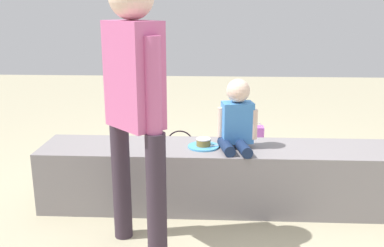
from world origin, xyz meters
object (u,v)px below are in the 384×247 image
(handbag_black_leather, at_px, (180,155))
(handbag_brown_canvas, at_px, (255,165))
(child_seated, at_px, (237,119))
(cake_plate, at_px, (204,144))
(water_bottle_near_gift, at_px, (322,166))
(gift_bag, at_px, (252,139))
(adult_standing, at_px, (135,93))

(handbag_black_leather, relative_size, handbag_brown_canvas, 1.03)
(child_seated, relative_size, handbag_black_leather, 1.40)
(cake_plate, bearing_deg, water_bottle_near_gift, 32.11)
(cake_plate, xyz_separation_m, handbag_brown_canvas, (0.42, 0.52, -0.35))
(water_bottle_near_gift, xyz_separation_m, handbag_brown_canvas, (-0.58, -0.11, 0.04))
(gift_bag, relative_size, water_bottle_near_gift, 1.64)
(cake_plate, xyz_separation_m, gift_bag, (0.46, 1.24, -0.34))
(child_seated, height_order, gift_bag, child_seated)
(water_bottle_near_gift, height_order, handbag_brown_canvas, handbag_brown_canvas)
(adult_standing, relative_size, gift_bag, 5.23)
(gift_bag, bearing_deg, handbag_brown_canvas, -92.94)
(gift_bag, relative_size, handbag_brown_canvas, 0.90)
(adult_standing, xyz_separation_m, handbag_brown_canvas, (0.79, 1.11, -0.83))
(cake_plate, distance_m, handbag_black_leather, 0.86)
(water_bottle_near_gift, distance_m, handbag_brown_canvas, 0.59)
(child_seated, height_order, handbag_black_leather, child_seated)
(water_bottle_near_gift, relative_size, handbag_black_leather, 0.53)
(child_seated, height_order, adult_standing, adult_standing)
(adult_standing, height_order, water_bottle_near_gift, adult_standing)
(adult_standing, xyz_separation_m, cake_plate, (0.37, 0.58, -0.48))
(handbag_brown_canvas, bearing_deg, adult_standing, -125.46)
(gift_bag, height_order, handbag_black_leather, handbag_black_leather)
(child_seated, bearing_deg, water_bottle_near_gift, 39.42)
(gift_bag, bearing_deg, adult_standing, -114.41)
(water_bottle_near_gift, bearing_deg, adult_standing, -138.51)
(cake_plate, xyz_separation_m, handbag_black_leather, (-0.23, 0.76, -0.35))
(adult_standing, bearing_deg, cake_plate, 57.84)
(child_seated, xyz_separation_m, water_bottle_near_gift, (0.78, 0.64, -0.58))
(handbag_brown_canvas, bearing_deg, child_seated, -109.96)
(child_seated, distance_m, cake_plate, 0.30)
(gift_bag, relative_size, handbag_black_leather, 0.87)
(cake_plate, distance_m, handbag_brown_canvas, 0.76)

